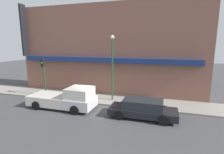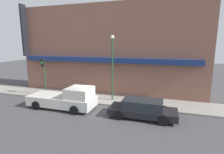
% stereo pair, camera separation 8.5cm
% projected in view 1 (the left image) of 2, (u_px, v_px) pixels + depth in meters
% --- Properties ---
extents(ground_plane, '(80.00, 80.00, 0.00)m').
position_uv_depth(ground_plane, '(93.00, 104.00, 15.56)').
color(ground_plane, '#424244').
extents(sidewalk, '(36.00, 3.08, 0.14)m').
position_uv_depth(sidewalk, '(100.00, 99.00, 16.99)').
color(sidewalk, gray).
rests_on(sidewalk, ground).
extents(building, '(19.80, 3.80, 9.57)m').
position_uv_depth(building, '(109.00, 50.00, 18.97)').
color(building, brown).
rests_on(building, ground).
extents(pickup_truck, '(5.66, 2.31, 1.86)m').
position_uv_depth(pickup_truck, '(66.00, 99.00, 14.51)').
color(pickup_truck, silver).
rests_on(pickup_truck, ground).
extents(parked_car, '(4.88, 2.05, 1.36)m').
position_uv_depth(parked_car, '(143.00, 109.00, 12.71)').
color(parked_car, black).
rests_on(parked_car, ground).
extents(fire_hydrant, '(0.21, 0.21, 0.75)m').
position_uv_depth(fire_hydrant, '(82.00, 95.00, 16.76)').
color(fire_hydrant, '#196633').
rests_on(fire_hydrant, sidewalk).
extents(street_lamp, '(0.36, 0.36, 5.93)m').
position_uv_depth(street_lamp, '(112.00, 61.00, 15.71)').
color(street_lamp, '#1E4728').
rests_on(street_lamp, sidewalk).
extents(traffic_light, '(0.28, 0.42, 3.74)m').
position_uv_depth(traffic_light, '(44.00, 70.00, 17.33)').
color(traffic_light, '#1E4728').
rests_on(traffic_light, sidewalk).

